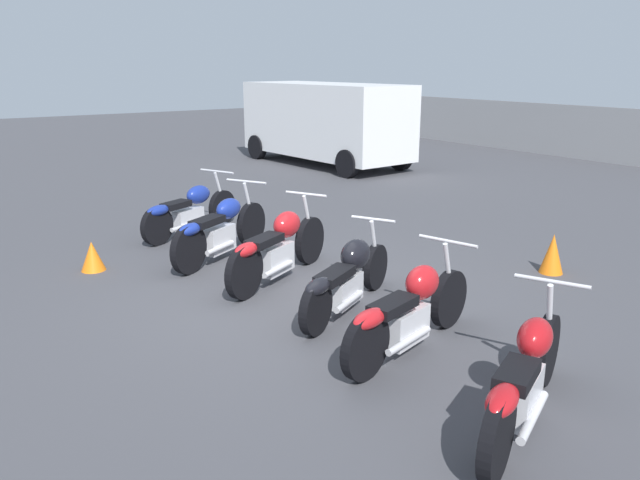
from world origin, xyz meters
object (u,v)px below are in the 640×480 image
at_px(motorcycle_slot_1, 220,230).
at_px(traffic_cone_far, 552,254).
at_px(motorcycle_slot_0, 189,211).
at_px(parked_van, 325,120).
at_px(motorcycle_slot_2, 278,247).
at_px(traffic_cone_near, 92,256).
at_px(motorcycle_slot_3, 347,276).
at_px(motorcycle_slot_5, 525,379).
at_px(motorcycle_slot_4, 409,311).

bearing_deg(motorcycle_slot_1, traffic_cone_far, 18.69).
relative_size(motorcycle_slot_0, parked_van, 0.37).
height_order(motorcycle_slot_2, traffic_cone_far, motorcycle_slot_2).
distance_m(motorcycle_slot_2, traffic_cone_near, 2.61).
relative_size(traffic_cone_near, traffic_cone_far, 0.75).
distance_m(motorcycle_slot_1, motorcycle_slot_2, 1.28).
bearing_deg(traffic_cone_near, parked_van, 126.02).
height_order(motorcycle_slot_1, motorcycle_slot_3, motorcycle_slot_1).
bearing_deg(motorcycle_slot_1, motorcycle_slot_0, 144.54).
height_order(motorcycle_slot_3, motorcycle_slot_5, motorcycle_slot_5).
relative_size(motorcycle_slot_3, traffic_cone_near, 4.78).
relative_size(motorcycle_slot_2, traffic_cone_far, 3.82).
height_order(motorcycle_slot_4, motorcycle_slot_5, motorcycle_slot_5).
relative_size(motorcycle_slot_1, parked_van, 0.37).
height_order(motorcycle_slot_1, motorcycle_slot_4, motorcycle_slot_1).
relative_size(motorcycle_slot_0, motorcycle_slot_2, 0.98).
bearing_deg(motorcycle_slot_0, motorcycle_slot_3, -21.50).
distance_m(motorcycle_slot_1, motorcycle_slot_5, 5.28).
height_order(motorcycle_slot_4, parked_van, parked_van).
relative_size(motorcycle_slot_4, traffic_cone_far, 3.89).
height_order(parked_van, traffic_cone_near, parked_van).
bearing_deg(motorcycle_slot_5, motorcycle_slot_0, 154.20).
xyz_separation_m(motorcycle_slot_2, traffic_cone_near, (-1.80, -1.87, -0.25)).
height_order(traffic_cone_near, traffic_cone_far, traffic_cone_far).
xyz_separation_m(motorcycle_slot_2, motorcycle_slot_5, (4.02, -0.23, -0.03)).
xyz_separation_m(motorcycle_slot_0, traffic_cone_near, (0.97, -1.85, -0.20)).
bearing_deg(traffic_cone_near, motorcycle_slot_5, 15.78).
xyz_separation_m(motorcycle_slot_2, parked_van, (-7.64, 6.16, 0.78)).
height_order(motorcycle_slot_3, traffic_cone_far, motorcycle_slot_3).
bearing_deg(motorcycle_slot_4, traffic_cone_near, -172.53).
height_order(motorcycle_slot_1, traffic_cone_far, motorcycle_slot_1).
distance_m(motorcycle_slot_1, parked_van, 9.04).
xyz_separation_m(motorcycle_slot_2, traffic_cone_far, (1.86, 3.18, -0.18)).
xyz_separation_m(motorcycle_slot_1, parked_van, (-6.38, 6.36, 0.79)).
relative_size(motorcycle_slot_5, parked_van, 0.38).
xyz_separation_m(motorcycle_slot_1, motorcycle_slot_4, (3.79, 0.15, -0.02)).
distance_m(traffic_cone_near, traffic_cone_far, 6.24).
bearing_deg(motorcycle_slot_0, motorcycle_slot_1, -30.08).
height_order(motorcycle_slot_0, motorcycle_slot_4, motorcycle_slot_4).
relative_size(motorcycle_slot_2, traffic_cone_near, 5.07).
height_order(motorcycle_slot_1, traffic_cone_near, motorcycle_slot_1).
xyz_separation_m(traffic_cone_near, traffic_cone_far, (3.66, 5.05, 0.07)).
bearing_deg(traffic_cone_far, parked_van, 162.58).
relative_size(motorcycle_slot_5, traffic_cone_near, 4.99).
distance_m(parked_van, traffic_cone_near, 9.98).
bearing_deg(traffic_cone_far, motorcycle_slot_4, -78.24).
relative_size(motorcycle_slot_2, parked_van, 0.38).
distance_m(motorcycle_slot_1, traffic_cone_near, 1.77).
bearing_deg(motorcycle_slot_0, motorcycle_slot_4, -23.55).
relative_size(motorcycle_slot_1, motorcycle_slot_5, 0.98).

